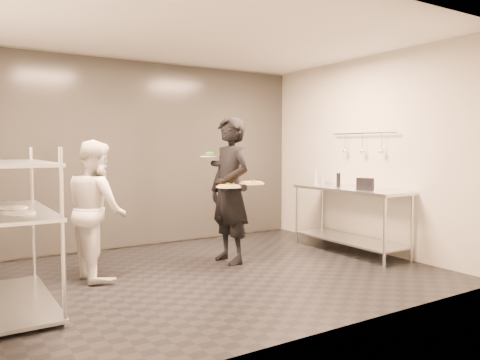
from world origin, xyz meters
TOP-DOWN VIEW (x-y plane):
  - room_shell at (0.00, 1.18)m, footprint 5.00×4.00m
  - pass_rack at (-2.15, -0.00)m, footprint 0.60×1.60m
  - prep_counter at (2.18, 0.00)m, footprint 0.60×1.80m
  - utensil_rail at (2.43, -0.00)m, footprint 0.07×1.20m
  - waiter at (0.43, 0.40)m, footprint 0.51×0.73m
  - chef at (-1.24, 0.57)m, footprint 0.64×0.80m
  - pizza_plate_near at (0.28, 0.17)m, footprint 0.33×0.33m
  - pizza_plate_far at (0.59, 0.13)m, footprint 0.32×0.32m
  - salad_plate at (0.30, 0.72)m, footprint 0.25×0.25m
  - pos_monitor at (2.06, -0.39)m, footprint 0.12×0.24m
  - bottle_green at (2.11, 0.64)m, footprint 0.07×0.07m
  - bottle_clear at (2.35, 0.75)m, footprint 0.06×0.06m
  - bottle_dark at (2.18, 0.24)m, footprint 0.06×0.06m

SIDE VIEW (x-z plane):
  - prep_counter at x=2.18m, z-range 0.17..1.09m
  - pass_rack at x=-2.15m, z-range 0.02..1.52m
  - chef at x=-1.24m, z-range 0.00..1.58m
  - waiter at x=0.43m, z-range 0.00..1.89m
  - pos_monitor at x=2.06m, z-range 0.92..1.09m
  - pizza_plate_near at x=0.28m, z-range 0.99..1.05m
  - bottle_dark at x=2.18m, z-range 0.92..1.12m
  - bottle_clear at x=2.35m, z-range 0.92..1.12m
  - bottle_green at x=2.11m, z-range 0.92..1.17m
  - pizza_plate_far at x=0.59m, z-range 1.02..1.08m
  - salad_plate at x=0.30m, z-range 1.36..1.43m
  - room_shell at x=0.00m, z-range 0.00..2.80m
  - utensil_rail at x=2.43m, z-range 1.39..1.70m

